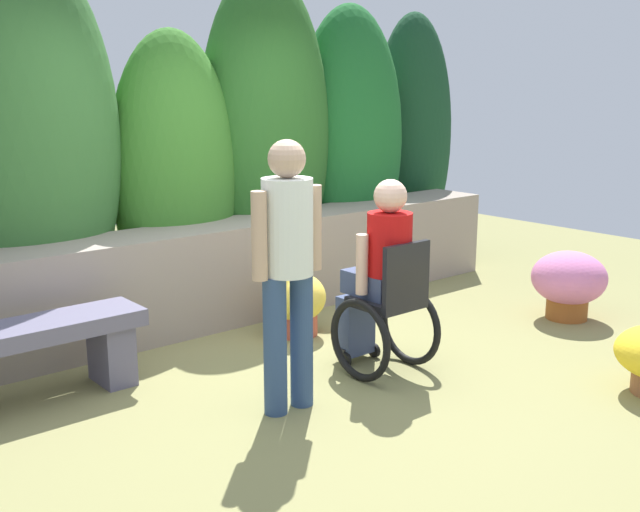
# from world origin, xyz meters

# --- Properties ---
(ground_plane) EXTENTS (12.25, 12.25, 0.00)m
(ground_plane) POSITION_xyz_m (0.00, 0.00, 0.00)
(ground_plane) COLOR olive
(stone_retaining_wall) EXTENTS (6.45, 0.57, 0.81)m
(stone_retaining_wall) POSITION_xyz_m (0.00, 1.49, 0.41)
(stone_retaining_wall) COLOR gray
(stone_retaining_wall) RESTS_ON ground
(hedge_backdrop) EXTENTS (7.37, 1.13, 3.14)m
(hedge_backdrop) POSITION_xyz_m (-0.10, 2.07, 1.39)
(hedge_backdrop) COLOR #307127
(hedge_backdrop) RESTS_ON ground
(stone_bench) EXTENTS (1.61, 0.39, 0.51)m
(stone_bench) POSITION_xyz_m (-1.69, 0.80, 0.35)
(stone_bench) COLOR slate
(stone_bench) RESTS_ON ground
(person_in_wheelchair) EXTENTS (0.53, 0.66, 1.33)m
(person_in_wheelchair) POSITION_xyz_m (0.45, -0.20, 0.62)
(person_in_wheelchair) COLOR black
(person_in_wheelchair) RESTS_ON ground
(person_standing_companion) EXTENTS (0.49, 0.30, 1.63)m
(person_standing_companion) POSITION_xyz_m (-0.43, -0.29, 0.94)
(person_standing_companion) COLOR navy
(person_standing_companion) RESTS_ON ground
(flower_pot_purple_near) EXTENTS (0.48, 0.48, 0.50)m
(flower_pot_purple_near) POSITION_xyz_m (0.47, 0.79, 0.26)
(flower_pot_purple_near) COLOR #BC4F3A
(flower_pot_purple_near) RESTS_ON ground
(flower_pot_terracotta_by_wall) EXTENTS (0.62, 0.62, 0.57)m
(flower_pot_terracotta_by_wall) POSITION_xyz_m (2.48, -0.35, 0.32)
(flower_pot_terracotta_by_wall) COLOR #954F22
(flower_pot_terracotta_by_wall) RESTS_ON ground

